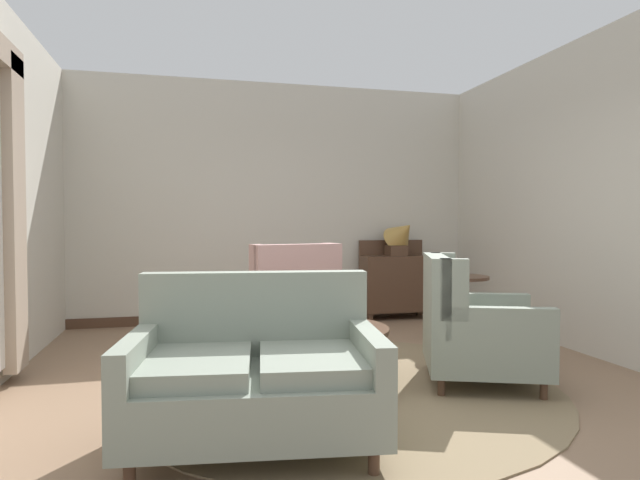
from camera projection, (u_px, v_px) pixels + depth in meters
ground at (354, 400)px, 3.79m from camera, size 9.17×9.17×0.00m
wall_back at (278, 202)px, 6.92m from camera, size 5.37×0.08×3.06m
wall_right at (573, 196)px, 5.32m from camera, size 0.08×4.59×3.06m
baseboard_back at (279, 315)px, 6.91m from camera, size 5.21×0.03×0.12m
area_rug at (342, 387)px, 4.08m from camera, size 3.29×3.29×0.01m
coffee_table at (325, 336)px, 4.10m from camera, size 0.99×0.99×0.46m
porcelain_vase at (325, 306)px, 4.10m from camera, size 0.17×0.17×0.39m
settee at (255, 376)px, 3.00m from camera, size 1.49×1.07×0.96m
armchair_back_corner at (287, 308)px, 5.13m from camera, size 1.00×1.04×1.07m
armchair_foreground_right at (473, 330)px, 4.16m from camera, size 1.12×1.11×1.01m
side_table at (460, 305)px, 5.24m from camera, size 0.56×0.56×0.74m
sideboard at (395, 282)px, 7.03m from camera, size 0.90×0.38×1.03m
gramophone at (402, 235)px, 6.93m from camera, size 0.51×0.59×0.56m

